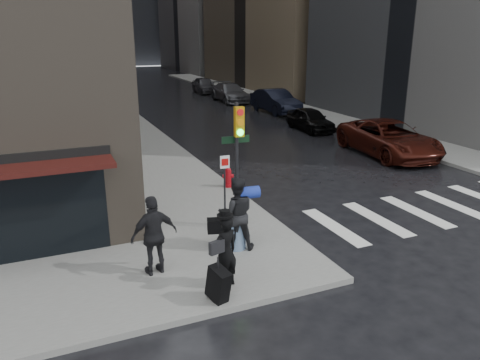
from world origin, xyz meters
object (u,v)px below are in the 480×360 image
Objects in this scene: parked_car_1 at (310,119)px; parked_car_2 at (276,101)px; parked_car_0 at (389,138)px; parked_car_3 at (230,93)px; man_greycoat at (154,235)px; traffic_light at (237,149)px; man_jeans at (236,213)px; parked_car_4 at (204,85)px; fire_hydrant at (228,178)px; man_overcoat at (224,257)px.

parked_car_1 is 6.57m from parked_car_2.
parked_car_0 is 12.99m from parked_car_2.
parked_car_0 reaches higher than parked_car_3.
man_greycoat reaches higher than parked_car_1.
parked_car_3 is at bearing 96.69° from parked_car_2.
traffic_light is at bearing -109.59° from parked_car_3.
parked_car_2 is at bearing -132.96° from man_greycoat.
man_jeans is 12.64m from parked_car_0.
parked_car_2 reaches higher than parked_car_4.
parked_car_3 is (8.74, 21.29, 0.28)m from fire_hydrant.
traffic_light is at bearing -146.61° from parked_car_0.
man_overcoat is 2.10m from man_jeans.
man_greycoat reaches higher than man_overcoat.
parked_car_0 is at bearing -160.67° from man_overcoat.
parked_car_2 reaches higher than parked_car_1.
man_overcoat is 18.84m from parked_car_1.
man_overcoat is 0.36× the size of parked_car_3.
traffic_light is 4.94× the size of fire_hydrant.
parked_car_1 is at bearing -111.84° from man_jeans.
parked_car_1 is at bearing 44.01° from fire_hydrant.
traffic_light is at bearing -121.86° from parked_car_2.
traffic_light is 4.32m from fire_hydrant.
traffic_light is 0.70× the size of parked_car_3.
fire_hydrant is 17.68m from parked_car_2.
man_jeans is 0.33× the size of parked_car_0.
traffic_light is 15.56m from parked_car_1.
fire_hydrant is at bearing -135.67° from man_greycoat.
man_overcoat is 0.32× the size of parked_car_0.
parked_car_1 is at bearing -88.43° from parked_car_3.
parked_car_3 is at bearing 67.67° from fire_hydrant.
parked_car_1 is at bearing -143.80° from man_overcoat.
parked_car_0 is 1.37× the size of parked_car_4.
man_overcoat is 0.44× the size of parked_car_4.
man_greycoat is at bearing -145.90° from parked_car_0.
parked_car_4 is (-0.94, 12.97, -0.10)m from parked_car_2.
parked_car_3 is at bearing -124.39° from man_greycoat.
fire_hydrant is 11.98m from parked_car_1.
parked_car_3 is at bearing 71.28° from traffic_light.
parked_car_3 is at bearing 92.04° from parked_car_1.
parked_car_0 is 19.45m from parked_car_3.
parked_car_0 reaches higher than parked_car_1.
parked_car_4 is at bearing 92.79° from parked_car_2.
parked_car_4 is at bearing -91.48° from man_jeans.
parked_car_2 is at bearing 83.44° from parked_car_1.
traffic_light reaches higher than man_overcoat.
man_jeans reaches higher than parked_car_4.
man_overcoat is 0.51× the size of traffic_light.
parked_car_0 is 25.94m from parked_car_4.
parked_car_2 reaches higher than parked_car_3.
parked_car_2 is (1.05, 6.48, 0.16)m from parked_car_1.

